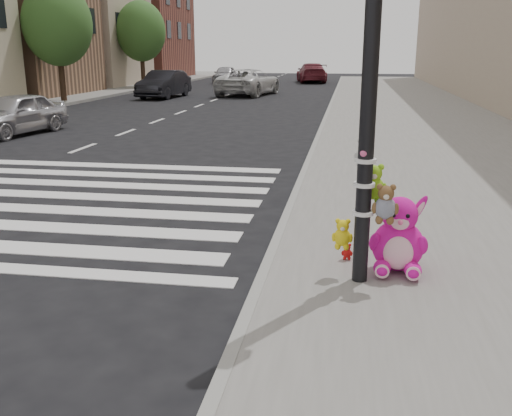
% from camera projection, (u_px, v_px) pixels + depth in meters
% --- Properties ---
extents(ground, '(120.00, 120.00, 0.00)m').
position_uv_depth(ground, '(50.00, 357.00, 4.84)').
color(ground, black).
rests_on(ground, ground).
extents(sidewalk_near, '(7.00, 80.00, 0.14)m').
position_uv_depth(sidewalk_near, '(458.00, 156.00, 13.55)').
color(sidewalk_near, slate).
rests_on(sidewalk_near, ground).
extents(curb_edge, '(0.12, 80.00, 0.15)m').
position_uv_depth(curb_edge, '(312.00, 152.00, 14.08)').
color(curb_edge, gray).
rests_on(curb_edge, ground).
extents(bld_far_c, '(6.00, 8.00, 8.00)m').
position_uv_depth(bld_far_c, '(19.00, 21.00, 30.89)').
color(bld_far_c, '#966B50').
rests_on(bld_far_c, ground).
extents(bld_far_d, '(6.00, 8.00, 10.00)m').
position_uv_depth(bld_far_d, '(90.00, 12.00, 39.17)').
color(bld_far_d, tan).
rests_on(bld_far_d, ground).
extents(bld_far_e, '(6.00, 10.00, 9.00)m').
position_uv_depth(bld_far_e, '(146.00, 26.00, 49.77)').
color(bld_far_e, brown).
rests_on(bld_far_e, ground).
extents(signal_pole, '(0.68, 0.50, 4.00)m').
position_uv_depth(signal_pole, '(370.00, 127.00, 5.68)').
color(signal_pole, black).
rests_on(signal_pole, sidewalk_near).
extents(tree_far_b, '(3.20, 3.20, 5.44)m').
position_uv_depth(tree_far_b, '(57.00, 24.00, 26.51)').
color(tree_far_b, '#382619').
rests_on(tree_far_b, sidewalk_far).
extents(tree_far_c, '(3.20, 3.20, 5.44)m').
position_uv_depth(tree_far_c, '(141.00, 31.00, 36.97)').
color(tree_far_c, '#382619').
rests_on(tree_far_c, sidewalk_far).
extents(pink_bunny, '(0.63, 0.67, 0.90)m').
position_uv_depth(pink_bunny, '(398.00, 240.00, 6.26)').
color(pink_bunny, '#E213A1').
rests_on(pink_bunny, sidewalk_near).
extents(red_teddy, '(0.14, 0.10, 0.20)m').
position_uv_depth(red_teddy, '(347.00, 251.00, 6.67)').
color(red_teddy, red).
rests_on(red_teddy, sidewalk_near).
extents(car_silver_far, '(2.07, 3.89, 1.26)m').
position_uv_depth(car_silver_far, '(14.00, 114.00, 17.32)').
color(car_silver_far, '#B5B4B9').
rests_on(car_silver_far, ground).
extents(car_dark_far, '(1.88, 4.48, 1.44)m').
position_uv_depth(car_dark_far, '(164.00, 84.00, 30.59)').
color(car_dark_far, black).
rests_on(car_dark_far, ground).
extents(car_white_near, '(3.31, 5.62, 1.47)m').
position_uv_depth(car_white_near, '(249.00, 82.00, 32.34)').
color(car_white_near, silver).
rests_on(car_white_near, ground).
extents(car_maroon_near, '(2.89, 5.39, 1.49)m').
position_uv_depth(car_maroon_near, '(311.00, 73.00, 44.74)').
color(car_maroon_near, maroon).
rests_on(car_maroon_near, ground).
extents(car_silver_deep, '(1.71, 3.89, 1.30)m').
position_uv_depth(car_silver_deep, '(225.00, 74.00, 44.15)').
color(car_silver_deep, '#A5A4A9').
rests_on(car_silver_deep, ground).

